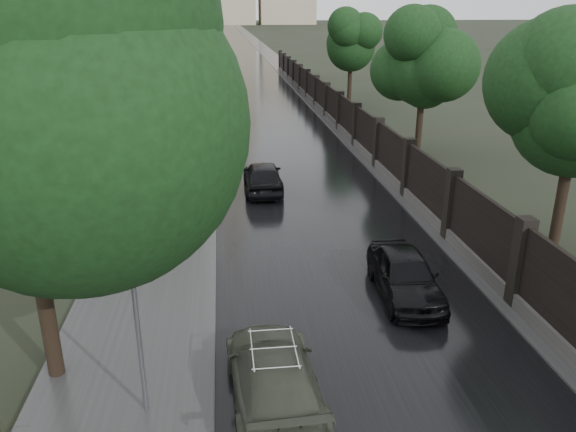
# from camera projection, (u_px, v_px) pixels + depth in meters

# --- Properties ---
(road) EXTENTS (8.00, 420.00, 0.02)m
(road) POSITION_uv_depth(u_px,v_px,m) (229.00, 33.00, 187.92)
(road) COLOR black
(road) RESTS_ON ground
(sidewalk_left) EXTENTS (4.00, 420.00, 0.16)m
(sidewalk_left) POSITION_uv_depth(u_px,v_px,m) (211.00, 33.00, 187.24)
(sidewalk_left) COLOR #2D2D2D
(sidewalk_left) RESTS_ON ground
(verge_right) EXTENTS (3.00, 420.00, 0.08)m
(verge_right) POSITION_uv_depth(u_px,v_px,m) (246.00, 33.00, 188.51)
(verge_right) COLOR #2D2D2D
(verge_right) RESTS_ON ground
(fence_right) EXTENTS (0.45, 75.72, 2.70)m
(fence_right) POSITION_uv_depth(u_px,v_px,m) (334.00, 111.00, 41.01)
(fence_right) COLOR #383533
(fence_right) RESTS_ON ground
(tree_left_near) EXTENTS (5.44, 5.44, 9.16)m
(tree_left_near) POSITION_uv_depth(u_px,v_px,m) (10.00, 100.00, 10.78)
(tree_left_near) COLOR black
(tree_left_near) RESTS_ON ground
(tree_left_far) EXTENTS (4.25, 4.25, 7.39)m
(tree_left_far) POSITION_uv_depth(u_px,v_px,m) (151.00, 54.00, 36.28)
(tree_left_far) COLOR black
(tree_left_far) RESTS_ON ground
(tree_right_b) EXTENTS (4.08, 4.08, 7.01)m
(tree_right_b) POSITION_uv_depth(u_px,v_px,m) (424.00, 69.00, 30.63)
(tree_right_b) COLOR black
(tree_right_b) RESTS_ON ground
(tree_right_c) EXTENTS (4.08, 4.08, 7.01)m
(tree_right_c) POSITION_uv_depth(u_px,v_px,m) (351.00, 47.00, 47.39)
(tree_right_c) COLOR black
(tree_right_c) RESTS_ON ground
(lamp_post) EXTENTS (0.25, 0.12, 5.11)m
(lamp_post) POSITION_uv_depth(u_px,v_px,m) (135.00, 303.00, 10.93)
(lamp_post) COLOR #59595E
(lamp_post) RESTS_ON ground
(traffic_light) EXTENTS (0.16, 0.32, 4.00)m
(traffic_light) POSITION_uv_depth(u_px,v_px,m) (209.00, 111.00, 33.02)
(traffic_light) COLOR #59595E
(traffic_light) RESTS_ON ground
(volga_sedan) EXTENTS (2.08, 4.65, 1.32)m
(volga_sedan) POSITION_uv_depth(u_px,v_px,m) (274.00, 376.00, 12.02)
(volga_sedan) COLOR #3D4134
(volga_sedan) RESTS_ON ground
(hatchback_left) EXTENTS (1.79, 4.33, 1.47)m
(hatchback_left) POSITION_uv_depth(u_px,v_px,m) (263.00, 177.00, 25.99)
(hatchback_left) COLOR black
(hatchback_left) RESTS_ON ground
(car_right_near) EXTENTS (1.78, 4.16, 1.40)m
(car_right_near) POSITION_uv_depth(u_px,v_px,m) (405.00, 275.00, 16.51)
(car_right_near) COLOR black
(car_right_near) RESTS_ON ground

